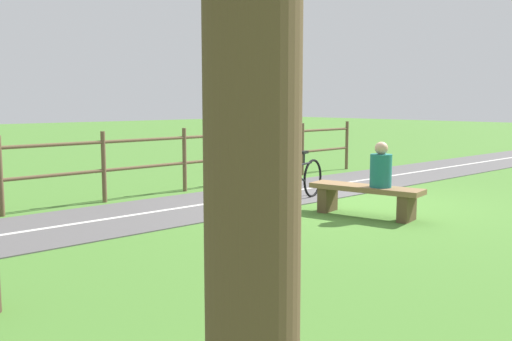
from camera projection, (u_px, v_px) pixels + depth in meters
The scene contains 9 objects.
ground_plane at pixel (348, 203), 9.96m from camera, with size 80.00×80.00×0.00m, color #477A2D.
paved_path at pixel (99, 221), 8.40m from camera, with size 2.27×36.00×0.02m, color #565454.
path_centre_line at pixel (99, 220), 8.40m from camera, with size 0.10×32.00×0.00m, color silver.
bench at pixel (366, 195), 8.76m from camera, with size 1.83×0.82×0.48m.
person_seated at pixel (381, 168), 8.57m from camera, with size 0.39×0.39×0.70m.
bicycle at pixel (300, 181), 10.02m from camera, with size 0.53×1.69×0.90m.
backpack at pixel (267, 194), 9.51m from camera, with size 0.35×0.39×0.44m.
fence_roadside at pixel (146, 157), 10.52m from camera, with size 0.51×12.45×1.26m.
tree_by_path at pixel (237, 179), 1.60m from camera, with size 0.81×1.01×3.51m.
Camera 1 is at (-6.18, 7.79, 1.78)m, focal length 39.54 mm.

